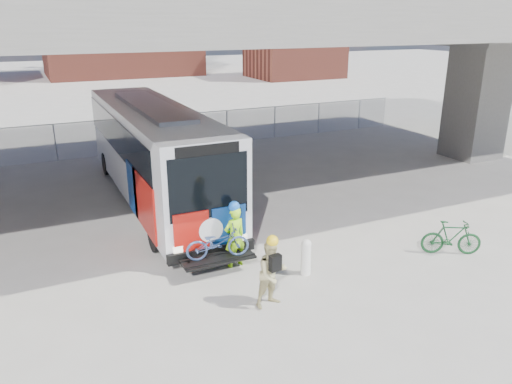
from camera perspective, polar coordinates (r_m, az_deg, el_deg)
ground at (r=16.34m, az=-0.48°, el=-4.62°), size 160.00×160.00×0.00m
bus at (r=19.03m, az=-11.64°, el=5.14°), size 2.67×12.98×3.69m
overpass at (r=18.67m, az=-5.98°, el=18.91°), size 40.00×16.00×7.95m
chainlink_fence at (r=26.84m, az=-11.36°, el=7.67°), size 30.00×0.06×30.00m
brick_buildings at (r=62.28m, az=-19.15°, el=17.05°), size 54.00×22.00×12.00m
bollard at (r=13.62m, az=5.75°, el=-7.26°), size 0.27×0.27×1.03m
cyclist_hivis at (r=13.85m, az=-2.46°, el=-4.96°), size 0.71×0.52×1.94m
cyclist_tan at (r=12.04m, az=1.85°, el=-9.21°), size 0.90×0.75×1.84m
bike_parked at (r=15.77m, az=21.43°, el=-4.88°), size 1.76×1.28×1.04m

